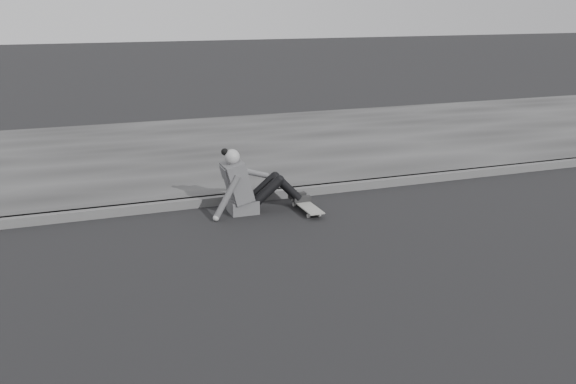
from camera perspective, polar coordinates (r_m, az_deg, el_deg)
ground at (r=7.67m, az=17.48°, el=-4.56°), size 80.00×80.00×0.00m
curb at (r=9.70m, az=8.31°, el=0.83°), size 24.00×0.16×0.12m
sidewalk at (r=12.35m, az=1.65°, el=4.41°), size 24.00×6.00×0.12m
skateboard at (r=8.46m, az=1.65°, el=-1.27°), size 0.20×0.78×0.09m
seated_woman at (r=8.37m, az=-3.64°, el=0.57°), size 1.38×0.46×0.88m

